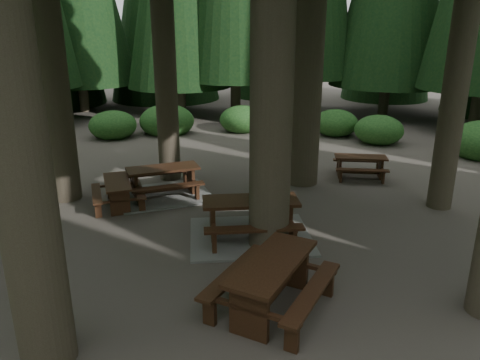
{
  "coord_description": "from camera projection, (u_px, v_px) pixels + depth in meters",
  "views": [
    {
      "loc": [
        -0.62,
        -8.69,
        4.5
      ],
      "look_at": [
        0.3,
        1.33,
        1.1
      ],
      "focal_mm": 35.0,
      "sensor_mm": 36.0,
      "label": 1
    }
  ],
  "objects": [
    {
      "name": "picnic_table_c",
      "position": [
        164.0,
        186.0,
        12.67
      ],
      "size": [
        2.86,
        2.56,
        0.82
      ],
      "rotation": [
        0.0,
        0.0,
        0.26
      ],
      "color": "gray",
      "rests_on": "ground"
    },
    {
      "name": "picnic_table_b",
      "position": [
        118.0,
        189.0,
        11.93
      ],
      "size": [
        1.58,
        1.81,
        0.68
      ],
      "rotation": [
        0.0,
        0.0,
        1.8
      ],
      "color": "#381E10",
      "rests_on": "ground"
    },
    {
      "name": "picnic_table_a",
      "position": [
        250.0,
        224.0,
        10.21
      ],
      "size": [
        2.64,
        2.18,
        0.89
      ],
      "rotation": [
        0.0,
        0.0,
        0.0
      ],
      "color": "gray",
      "rests_on": "ground"
    },
    {
      "name": "ground",
      "position": [
        232.0,
        251.0,
        9.69
      ],
      "size": [
        80.0,
        80.0,
        0.0
      ],
      "primitive_type": "plane",
      "color": "#4B453D",
      "rests_on": "ground"
    },
    {
      "name": "picnic_table_d",
      "position": [
        360.0,
        163.0,
        14.17
      ],
      "size": [
        1.75,
        1.52,
        0.66
      ],
      "rotation": [
        0.0,
        0.0,
        -0.21
      ],
      "color": "#381E10",
      "rests_on": "ground"
    },
    {
      "name": "picnic_table_e",
      "position": [
        272.0,
        277.0,
        7.55
      ],
      "size": [
        2.51,
        2.63,
        0.89
      ],
      "rotation": [
        0.0,
        0.0,
        0.99
      ],
      "color": "#381E10",
      "rests_on": "ground"
    },
    {
      "name": "shrub_ring",
      "position": [
        261.0,
        218.0,
        10.33
      ],
      "size": [
        23.86,
        24.64,
        1.49
      ],
      "color": "#1C531D",
      "rests_on": "ground"
    }
  ]
}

